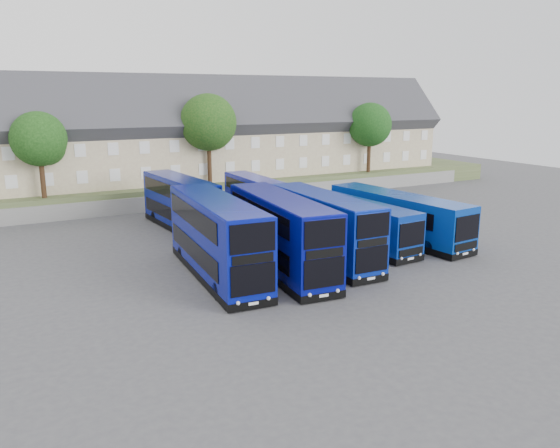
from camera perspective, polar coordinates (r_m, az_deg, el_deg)
The scene contains 15 objects.
ground at distance 34.63m, azimuth 4.97°, elevation -5.21°, with size 120.00×120.00×0.00m, color #444449.
retaining_wall at distance 55.46m, azimuth -8.65°, elevation 2.54°, with size 70.00×0.40×1.50m, color slate.
earth_bank at distance 64.80m, azimuth -11.65°, elevation 4.18°, with size 80.00×20.00×2.00m, color #475530.
terrace_row at distance 61.33m, azimuth -8.09°, elevation 9.09°, with size 60.00×10.40×11.20m.
dd_front_left at distance 33.57m, azimuth -6.60°, elevation -1.58°, with size 3.68×12.40×4.87m.
dd_front_mid at distance 34.44m, azimuth 0.10°, elevation -1.18°, with size 3.86×12.22×4.78m.
dd_front_right at distance 36.87m, azimuth 4.51°, elevation -0.48°, with size 2.95×11.40×4.50m.
dd_rear_left at distance 46.25m, azimuth -10.36°, elevation 2.06°, with size 3.34×11.04×4.32m.
dd_rear_right at distance 48.35m, azimuth -2.45°, elevation 2.49°, with size 2.43×9.83×3.88m.
coach_east_a at distance 41.30m, azimuth 7.65°, elevation 0.13°, with size 3.31×12.34×3.34m.
coach_east_b at distance 43.24m, azimuth 12.17°, elevation 0.69°, with size 3.98×13.20×3.56m.
tree_west at distance 52.84m, azimuth -23.74°, elevation 7.95°, with size 4.80×4.80×7.65m.
tree_mid at distance 56.82m, azimuth -7.39°, elevation 10.27°, with size 5.76×5.76×9.18m.
tree_east at distance 66.25m, azimuth 9.42°, elevation 10.03°, with size 5.12×5.12×8.16m.
tree_far at distance 75.43m, azimuth 9.84°, elevation 10.65°, with size 5.44×5.44×8.67m.
Camera 1 is at (-18.07, -27.43, 10.96)m, focal length 35.00 mm.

